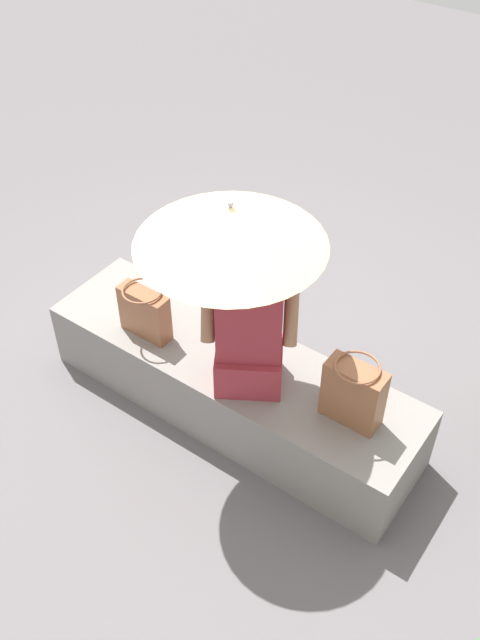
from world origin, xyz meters
TOP-DOWN VIEW (x-y plane):
  - ground_plane at (0.00, 0.00)m, footprint 14.00×14.00m
  - stone_bench at (0.00, 0.00)m, footprint 2.20×0.61m
  - person_seated at (0.18, -0.09)m, footprint 0.50×0.42m
  - parasol at (0.12, -0.16)m, footprint 0.87×0.87m
  - handbag_black at (0.73, 0.00)m, footprint 0.30×0.22m
  - tote_bag_canvas at (-0.50, -0.12)m, footprint 0.30×0.22m

SIDE VIEW (x-z plane):
  - ground_plane at x=0.00m, z-range 0.00..0.00m
  - stone_bench at x=0.00m, z-range 0.00..0.43m
  - tote_bag_canvas at x=-0.50m, z-range 0.42..0.74m
  - handbag_black at x=0.73m, z-range 0.42..0.79m
  - person_seated at x=0.18m, z-range 0.36..1.26m
  - parasol at x=0.12m, z-range 0.86..1.99m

